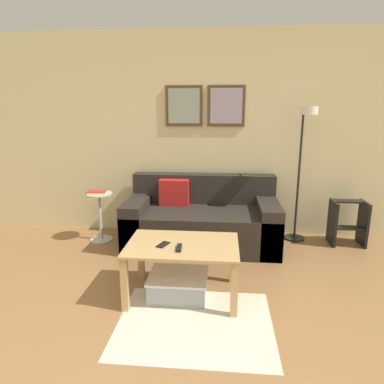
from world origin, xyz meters
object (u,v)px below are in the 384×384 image
object	(u,v)px
coffee_table	(183,253)
couch	(202,221)
cell_phone	(163,245)
book_stack	(97,192)
remote_control	(179,248)
floor_lamp	(303,157)
side_table	(100,212)
step_stool	(348,222)
storage_bin	(178,285)

from	to	relation	value
coffee_table	couch	bearing A→B (deg)	85.86
couch	cell_phone	size ratio (longest dim) A/B	12.76
couch	coffee_table	xyz separation A→B (m)	(-0.09, -1.21, 0.11)
book_stack	remote_control	distance (m)	1.76
coffee_table	floor_lamp	size ratio (longest dim) A/B	0.58
book_stack	remote_control	bearing A→B (deg)	-47.96
side_table	book_stack	world-z (taller)	book_stack
book_stack	coffee_table	bearing A→B (deg)	-45.01
book_stack	step_stool	size ratio (longest dim) A/B	0.47
couch	remote_control	size ratio (longest dim) A/B	11.91
cell_phone	step_stool	size ratio (longest dim) A/B	0.26
storage_bin	book_stack	world-z (taller)	book_stack
side_table	remote_control	xyz separation A→B (m)	(1.16, -1.32, 0.13)
storage_bin	remote_control	xyz separation A→B (m)	(0.02, -0.10, 0.39)
floor_lamp	coffee_table	bearing A→B (deg)	-133.41
storage_bin	step_stool	distance (m)	2.34
floor_lamp	step_stool	xyz separation A→B (m)	(0.59, 0.03, -0.79)
book_stack	storage_bin	bearing A→B (deg)	-46.25
remote_control	step_stool	bearing A→B (deg)	35.12
floor_lamp	book_stack	world-z (taller)	floor_lamp
storage_bin	step_stool	bearing A→B (deg)	35.97
storage_bin	cell_phone	world-z (taller)	cell_phone
couch	floor_lamp	bearing A→B (deg)	5.65
side_table	book_stack	size ratio (longest dim) A/B	2.44
book_stack	remote_control	xyz separation A→B (m)	(1.17, -1.30, -0.13)
floor_lamp	step_stool	world-z (taller)	floor_lamp
storage_bin	remote_control	size ratio (longest dim) A/B	3.40
book_stack	remote_control	size ratio (longest dim) A/B	1.67
coffee_table	storage_bin	size ratio (longest dim) A/B	1.87
coffee_table	cell_phone	size ratio (longest dim) A/B	6.81
floor_lamp	remote_control	world-z (taller)	floor_lamp
couch	remote_control	distance (m)	1.34
coffee_table	remote_control	size ratio (longest dim) A/B	6.36
storage_bin	floor_lamp	world-z (taller)	floor_lamp
coffee_table	cell_phone	distance (m)	0.19
couch	coffee_table	size ratio (longest dim) A/B	1.87
couch	floor_lamp	distance (m)	1.41
side_table	cell_phone	xyz separation A→B (m)	(1.01, -1.25, 0.12)
floor_lamp	side_table	distance (m)	2.53
couch	book_stack	world-z (taller)	couch
remote_control	cell_phone	world-z (taller)	remote_control
storage_bin	book_stack	distance (m)	1.74
side_table	coffee_table	bearing A→B (deg)	-45.81
cell_phone	floor_lamp	bearing A→B (deg)	64.43
step_stool	couch	bearing A→B (deg)	-175.29
remote_control	step_stool	size ratio (longest dim) A/B	0.28
remote_control	book_stack	bearing A→B (deg)	128.94
book_stack	side_table	bearing A→B (deg)	57.57
storage_bin	remote_control	bearing A→B (deg)	-77.14
floor_lamp	remote_control	distance (m)	2.00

